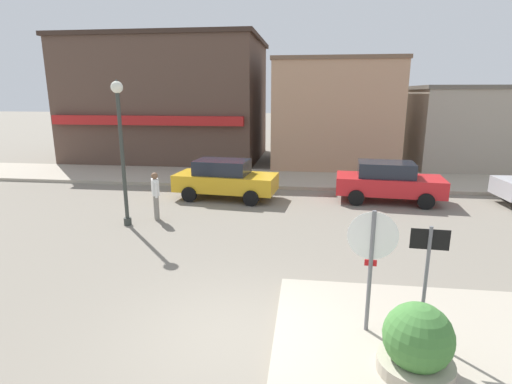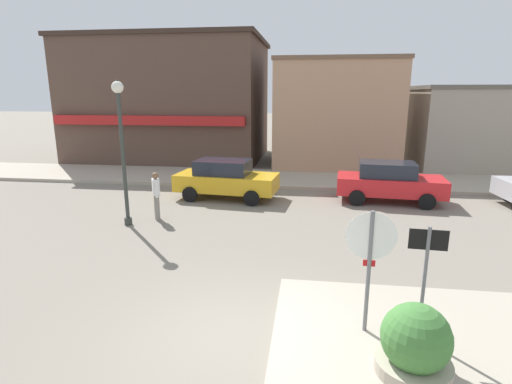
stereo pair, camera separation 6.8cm
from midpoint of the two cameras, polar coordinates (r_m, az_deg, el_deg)
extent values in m
plane|color=gray|center=(7.41, -3.02, -20.04)|extent=(160.00, 160.00, 0.00)
cube|color=#A89E8C|center=(7.50, 29.43, -20.85)|extent=(6.40, 4.80, 0.15)
cube|color=#A89E8C|center=(19.56, 4.10, 1.93)|extent=(80.00, 4.00, 0.15)
cylinder|color=slate|center=(7.09, 16.01, -11.56)|extent=(0.07, 0.07, 2.30)
cylinder|color=red|center=(6.83, 16.39, -6.02)|extent=(0.76, 0.06, 0.76)
cylinder|color=white|center=(6.82, 16.41, -6.07)|extent=(0.82, 0.06, 0.82)
cube|color=red|center=(7.00, 16.13, -9.73)|extent=(0.20, 0.03, 0.11)
cylinder|color=slate|center=(7.24, 23.05, -12.49)|extent=(0.06, 0.06, 2.10)
cube|color=black|center=(6.94, 23.68, -6.27)|extent=(0.60, 0.05, 0.34)
cube|color=white|center=(6.94, 23.67, -6.25)|extent=(0.54, 0.04, 0.29)
cube|color=black|center=(6.95, 23.65, -6.23)|extent=(0.34, 0.03, 0.08)
cylinder|color=#ADA38E|center=(6.83, 21.71, -22.62)|extent=(1.10, 1.10, 0.35)
sphere|color=#427A38|center=(6.53, 22.17, -18.71)|extent=(1.00, 1.00, 1.00)
cylinder|color=#333833|center=(13.10, -18.27, 4.30)|extent=(0.12, 0.12, 4.20)
cylinder|color=#333833|center=(13.55, -17.64, -3.98)|extent=(0.24, 0.24, 0.24)
sphere|color=white|center=(12.94, -19.03, 13.97)|extent=(0.36, 0.36, 0.36)
cone|color=#333833|center=(12.94, -19.09, 14.61)|extent=(0.32, 0.32, 0.18)
cube|color=gold|center=(16.03, -4.06, 1.42)|extent=(4.15, 2.11, 0.66)
cube|color=#1E232D|center=(15.96, -4.61, 3.59)|extent=(2.21, 1.60, 0.56)
cylinder|color=black|center=(16.60, 0.93, 0.58)|extent=(0.62, 0.24, 0.60)
cylinder|color=black|center=(14.99, -0.51, -0.88)|extent=(0.62, 0.24, 0.60)
cylinder|color=black|center=(17.30, -7.10, 1.02)|extent=(0.62, 0.24, 0.60)
cylinder|color=black|center=(15.77, -9.28, -0.32)|extent=(0.62, 0.24, 0.60)
cube|color=red|center=(16.34, 18.69, 0.95)|extent=(4.13, 2.02, 0.66)
cube|color=#1E232D|center=(16.21, 18.33, 3.08)|extent=(2.19, 1.56, 0.56)
cylinder|color=black|center=(17.42, 22.37, 0.16)|extent=(0.61, 0.23, 0.60)
cylinder|color=black|center=(15.80, 23.36, -1.28)|extent=(0.61, 0.23, 0.60)
cylinder|color=black|center=(17.16, 14.20, 0.59)|extent=(0.61, 0.23, 0.60)
cylinder|color=black|center=(15.50, 14.35, -0.83)|extent=(0.61, 0.23, 0.60)
cylinder|color=black|center=(18.67, 32.50, -0.13)|extent=(0.61, 0.22, 0.60)
cylinder|color=gray|center=(13.86, -13.86, -2.01)|extent=(0.16, 0.16, 0.85)
cylinder|color=gray|center=(13.69, -13.78, -2.20)|extent=(0.16, 0.16, 0.85)
cube|color=white|center=(13.60, -13.99, 0.71)|extent=(0.36, 0.42, 0.54)
sphere|color=brown|center=(13.52, -14.08, 2.28)|extent=(0.22, 0.22, 0.22)
cylinder|color=white|center=(13.84, -14.07, 0.72)|extent=(0.12, 0.12, 0.52)
cylinder|color=white|center=(13.39, -13.87, 0.29)|extent=(0.12, 0.12, 0.52)
cube|color=brown|center=(26.63, -11.76, 12.44)|extent=(11.32, 8.07, 7.13)
cube|color=#B21E1E|center=(22.76, -15.16, 9.85)|extent=(10.75, 0.40, 0.50)
cube|color=#352721|center=(26.80, -12.17, 20.33)|extent=(11.66, 8.31, 0.24)
cube|color=tan|center=(23.86, 11.26, 10.65)|extent=(6.65, 6.36, 5.74)
cube|color=brown|center=(23.88, 11.62, 17.77)|extent=(6.78, 6.49, 0.20)
cube|color=#9E9384|center=(26.66, 30.39, 7.82)|extent=(8.65, 7.15, 4.33)
cube|color=#5E584F|center=(26.59, 31.00, 12.66)|extent=(8.83, 7.30, 0.20)
camera|label=1|loc=(0.03, -89.82, 0.04)|focal=28.00mm
camera|label=2|loc=(0.03, 90.18, -0.04)|focal=28.00mm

